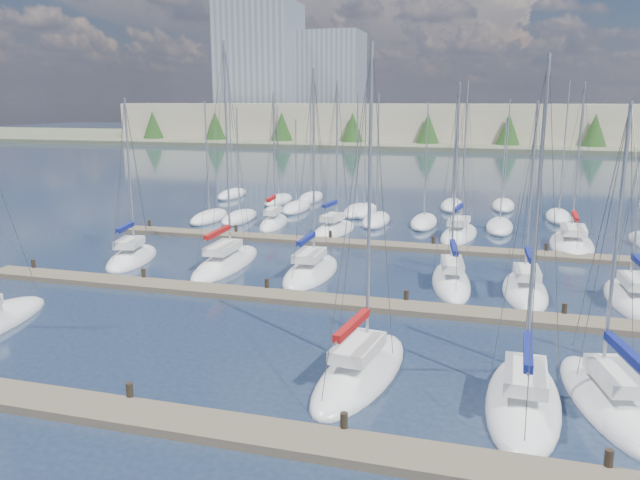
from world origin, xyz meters
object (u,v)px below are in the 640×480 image
(sailboat_e, at_px, (523,401))
(sailboat_l, at_px, (525,291))
(sailboat_i, at_px, (226,263))
(sailboat_j, at_px, (311,272))
(sailboat_n, at_px, (274,223))
(sailboat_d, at_px, (361,371))
(sailboat_o, at_px, (334,230))
(sailboat_h, at_px, (132,258))
(sailboat_m, at_px, (631,300))
(sailboat_k, at_px, (451,281))
(sailboat_f, at_px, (607,401))
(sailboat_q, at_px, (572,244))
(sailboat_p, at_px, (459,234))

(sailboat_e, bearing_deg, sailboat_l, 89.66)
(sailboat_i, xyz_separation_m, sailboat_l, (19.05, -0.98, -0.01))
(sailboat_j, distance_m, sailboat_i, 6.11)
(sailboat_j, relative_size, sailboat_i, 0.88)
(sailboat_l, bearing_deg, sailboat_e, -95.29)
(sailboat_i, bearing_deg, sailboat_n, 95.42)
(sailboat_d, xyz_separation_m, sailboat_o, (-8.15, 26.68, 0.01))
(sailboat_o, bearing_deg, sailboat_l, -34.36)
(sailboat_h, height_order, sailboat_m, sailboat_h)
(sailboat_h, xyz_separation_m, sailboat_e, (25.35, -14.51, 0.00))
(sailboat_k, xyz_separation_m, sailboat_l, (4.21, -0.70, -0.01))
(sailboat_f, bearing_deg, sailboat_q, 74.37)
(sailboat_l, bearing_deg, sailboat_j, 174.59)
(sailboat_f, xyz_separation_m, sailboat_i, (-21.47, 14.26, 0.01))
(sailboat_i, relative_size, sailboat_n, 1.25)
(sailboat_h, bearing_deg, sailboat_q, 11.44)
(sailboat_k, relative_size, sailboat_e, 0.96)
(sailboat_l, bearing_deg, sailboat_o, 134.72)
(sailboat_k, bearing_deg, sailboat_d, -107.92)
(sailboat_k, distance_m, sailboat_l, 4.27)
(sailboat_d, height_order, sailboat_m, sailboat_d)
(sailboat_j, relative_size, sailboat_e, 1.03)
(sailboat_f, height_order, sailboat_n, sailboat_n)
(sailboat_l, xyz_separation_m, sailboat_o, (-14.86, 13.41, 0.02))
(sailboat_j, height_order, sailboat_i, sailboat_i)
(sailboat_p, height_order, sailboat_j, sailboat_j)
(sailboat_h, height_order, sailboat_e, sailboat_e)
(sailboat_d, distance_m, sailboat_j, 15.12)
(sailboat_l, relative_size, sailboat_e, 0.88)
(sailboat_p, distance_m, sailboat_i, 19.80)
(sailboat_m, bearing_deg, sailboat_q, 93.51)
(sailboat_e, bearing_deg, sailboat_m, 68.21)
(sailboat_p, relative_size, sailboat_l, 1.13)
(sailboat_q, distance_m, sailboat_n, 24.58)
(sailboat_d, relative_size, sailboat_n, 1.12)
(sailboat_n, xyz_separation_m, sailboat_k, (16.53, -14.13, -0.01))
(sailboat_f, relative_size, sailboat_h, 0.98)
(sailboat_i, bearing_deg, sailboat_e, -40.67)
(sailboat_h, bearing_deg, sailboat_p, 21.40)
(sailboat_q, bearing_deg, sailboat_l, -104.12)
(sailboat_n, height_order, sailboat_k, sailboat_k)
(sailboat_l, distance_m, sailboat_e, 14.11)
(sailboat_i, relative_size, sailboat_k, 1.21)
(sailboat_l, bearing_deg, sailboat_p, 104.45)
(sailboat_m, bearing_deg, sailboat_i, 173.50)
(sailboat_k, bearing_deg, sailboat_o, 122.18)
(sailboat_j, bearing_deg, sailboat_m, -2.44)
(sailboat_d, relative_size, sailboat_k, 1.09)
(sailboat_d, height_order, sailboat_h, sailboat_d)
(sailboat_f, xyz_separation_m, sailboat_l, (-2.42, 13.29, -0.00))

